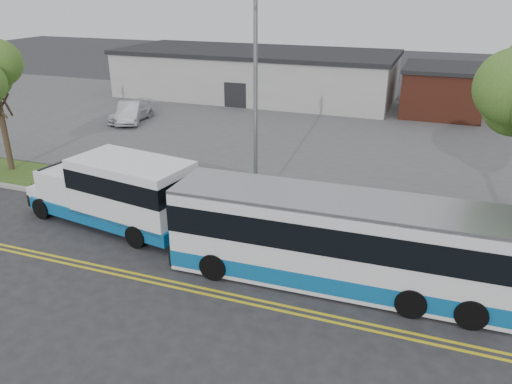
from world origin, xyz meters
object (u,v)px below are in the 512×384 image
at_px(streetlight_near, 255,101).
at_px(parked_car_a, 129,112).
at_px(parked_car_b, 131,112).
at_px(shuttle_bus, 119,190).
at_px(pedestrian, 106,169).
at_px(transit_bus, 335,240).

height_order(streetlight_near, parked_car_a, streetlight_near).
bearing_deg(streetlight_near, parked_car_b, 140.17).
xyz_separation_m(streetlight_near, shuttle_bus, (-5.01, -3.29, -3.57)).
bearing_deg(parked_car_a, parked_car_b, 78.79).
height_order(shuttle_bus, parked_car_a, shuttle_bus).
xyz_separation_m(streetlight_near, parked_car_a, (-14.67, 11.91, -4.39)).
bearing_deg(parked_car_a, pedestrian, -87.93).
distance_m(pedestrian, parked_car_a, 13.43).
height_order(streetlight_near, shuttle_bus, streetlight_near).
height_order(streetlight_near, transit_bus, streetlight_near).
bearing_deg(parked_car_a, streetlight_near, -65.57).
xyz_separation_m(shuttle_bus, transit_bus, (9.65, -1.23, -0.04)).
height_order(streetlight_near, pedestrian, streetlight_near).
bearing_deg(shuttle_bus, transit_bus, 1.56).
bearing_deg(parked_car_b, shuttle_bus, -58.16).
distance_m(streetlight_near, transit_bus, 7.42).
bearing_deg(transit_bus, shuttle_bus, 171.36).
distance_m(pedestrian, parked_car_b, 13.85).
xyz_separation_m(shuttle_bus, parked_car_b, (-9.77, 15.62, -0.91)).
bearing_deg(parked_car_b, streetlight_near, -40.01).
bearing_deg(shuttle_bus, parked_car_a, 131.28).
height_order(shuttle_bus, transit_bus, transit_bus).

